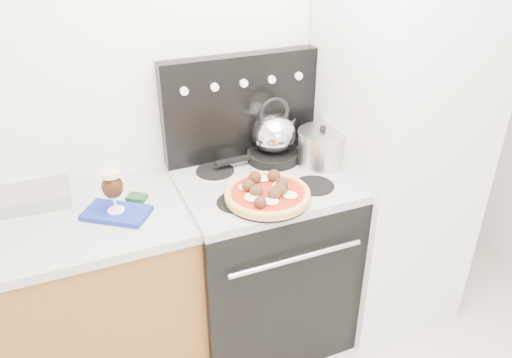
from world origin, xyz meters
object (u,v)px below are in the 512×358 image
stock_pot (321,149)px  beer_glass (113,191)px  base_cabinet (26,323)px  fridge (395,149)px  tea_kettle (274,130)px  oven_mitt (117,213)px  pizza (267,192)px  stove_body (263,262)px  skillet (273,156)px  pizza_pan (267,199)px

stock_pot → beer_glass: bearing=-177.3°
base_cabinet → fridge: (1.80, -0.05, 0.52)m
beer_glass → stock_pot: size_ratio=0.83×
stock_pot → fridge: bearing=-7.6°
base_cabinet → stock_pot: 1.53m
base_cabinet → tea_kettle: size_ratio=6.32×
oven_mitt → pizza: (0.60, -0.16, 0.05)m
stove_body → stock_pot: (0.31, 0.03, 0.56)m
beer_glass → stock_pot: bearing=2.7°
oven_mitt → stock_pot: size_ratio=1.17×
skillet → pizza_pan: bearing=-118.3°
base_cabinet → fridge: 1.88m
stove_body → tea_kettle: bearing=51.9°
tea_kettle → stock_pot: (0.19, -0.13, -0.08)m
skillet → beer_glass: bearing=-167.6°
base_cabinet → stove_body: bearing=-1.3°
fridge → stock_pot: bearing=172.4°
oven_mitt → pizza_pan: 0.62m
stove_body → tea_kettle: 0.67m
oven_mitt → tea_kettle: 0.82m
stove_body → beer_glass: 0.88m
beer_glass → tea_kettle: bearing=12.4°
stove_body → pizza: size_ratio=2.44×
stove_body → skillet: skillet is taller
stove_body → beer_glass: beer_glass is taller
stove_body → skillet: 0.54m
pizza → pizza_pan: bearing=-90.0°
base_cabinet → oven_mitt: 0.66m
oven_mitt → beer_glass: bearing=0.0°
fridge → tea_kettle: size_ratio=8.28×
oven_mitt → beer_glass: 0.10m
fridge → oven_mitt: bearing=179.8°
base_cabinet → stock_pot: stock_pot is taller
base_cabinet → beer_glass: 0.74m
fridge → tea_kettle: fridge is taller
base_cabinet → beer_glass: (0.44, -0.04, 0.59)m
fridge → pizza: 0.77m
oven_mitt → pizza_pan: (0.60, -0.16, 0.01)m
oven_mitt → stock_pot: stock_pot is taller
pizza_pan → tea_kettle: 0.41m
pizza_pan → base_cabinet: bearing=169.0°
fridge → pizza_pan: (-0.76, -0.15, -0.02)m
skillet → pizza: bearing=-118.3°
skillet → stock_pot: bearing=-33.2°
base_cabinet → pizza_pan: bearing=-11.0°
skillet → stock_pot: stock_pot is taller
stove_body → skillet: (0.12, 0.15, 0.50)m
base_cabinet → oven_mitt: size_ratio=5.56×
base_cabinet → oven_mitt: oven_mitt is taller
stove_body → pizza: bearing=-108.2°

